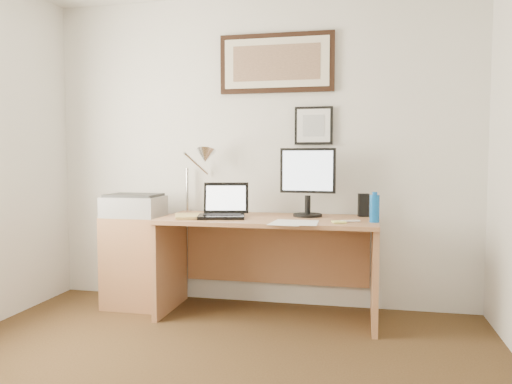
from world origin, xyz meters
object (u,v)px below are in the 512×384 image
(book, at_px, (175,217))
(desk, at_px, (270,247))
(lcd_monitor, at_px, (308,178))
(laptop, at_px, (223,210))
(side_cabinet, at_px, (139,261))
(printer, at_px, (134,205))
(water_bottle, at_px, (375,209))

(book, distance_m, desk, 0.76)
(book, distance_m, lcd_monitor, 1.04)
(desk, distance_m, laptop, 0.46)
(book, height_order, laptop, laptop)
(side_cabinet, distance_m, printer, 0.45)
(side_cabinet, height_order, lcd_monitor, lcd_monitor)
(water_bottle, bearing_deg, book, -177.76)
(water_bottle, height_order, printer, water_bottle)
(water_bottle, bearing_deg, desk, 166.56)
(lcd_monitor, xyz_separation_m, printer, (-1.37, -0.12, -0.22))
(side_cabinet, distance_m, laptop, 0.86)
(book, xyz_separation_m, laptop, (0.34, 0.11, 0.05))
(water_bottle, distance_m, lcd_monitor, 0.58)
(desk, xyz_separation_m, lcd_monitor, (0.28, 0.05, 0.53))
(side_cabinet, relative_size, lcd_monitor, 1.40)
(laptop, bearing_deg, side_cabinet, 172.40)
(water_bottle, xyz_separation_m, desk, (-0.77, 0.18, -0.33))
(desk, relative_size, lcd_monitor, 3.08)
(laptop, bearing_deg, lcd_monitor, 17.08)
(book, bearing_deg, desk, 19.63)
(water_bottle, distance_m, book, 1.45)
(lcd_monitor, bearing_deg, printer, -174.96)
(laptop, relative_size, printer, 0.88)
(desk, relative_size, laptop, 4.15)
(desk, bearing_deg, book, -160.37)
(water_bottle, height_order, desk, water_bottle)
(book, bearing_deg, lcd_monitor, 17.23)
(side_cabinet, bearing_deg, printer, -123.17)
(side_cabinet, xyz_separation_m, desk, (1.07, 0.04, 0.15))
(water_bottle, distance_m, laptop, 1.11)
(book, height_order, desk, book)
(lcd_monitor, bearing_deg, water_bottle, -25.91)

